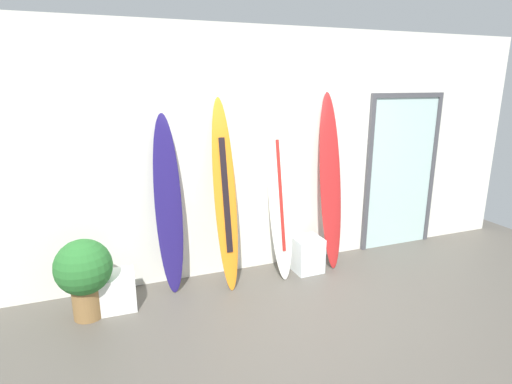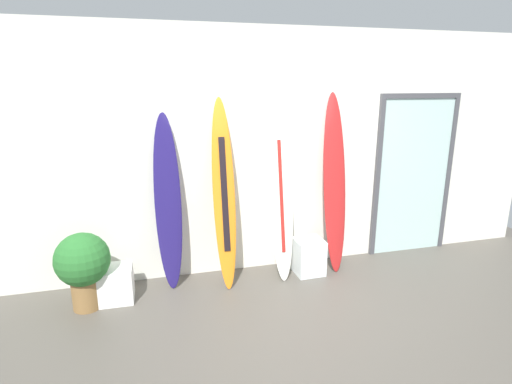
# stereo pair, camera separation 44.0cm
# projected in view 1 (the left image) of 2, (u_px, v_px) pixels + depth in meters

# --- Properties ---
(ground) EXTENTS (8.00, 8.00, 0.04)m
(ground) POSITION_uv_depth(u_px,v_px,m) (315.00, 314.00, 4.02)
(ground) COLOR #544F47
(wall_back) EXTENTS (7.20, 0.20, 2.80)m
(wall_back) POSITION_uv_depth(u_px,v_px,m) (266.00, 152.00, 4.83)
(wall_back) COLOR silver
(wall_back) RESTS_ON ground
(surfboard_navy) EXTENTS (0.28, 0.30, 1.90)m
(surfboard_navy) POSITION_uv_depth(u_px,v_px,m) (169.00, 207.00, 4.27)
(surfboard_navy) COLOR navy
(surfboard_navy) RESTS_ON ground
(surfboard_sunset) EXTENTS (0.25, 0.48, 2.05)m
(surfboard_sunset) POSITION_uv_depth(u_px,v_px,m) (225.00, 197.00, 4.37)
(surfboard_sunset) COLOR orange
(surfboard_sunset) RESTS_ON ground
(surfboard_ivory) EXTENTS (0.29, 0.46, 1.91)m
(surfboard_ivory) POSITION_uv_depth(u_px,v_px,m) (280.00, 196.00, 4.63)
(surfboard_ivory) COLOR white
(surfboard_ivory) RESTS_ON ground
(surfboard_crimson) EXTENTS (0.29, 0.44, 2.10)m
(surfboard_crimson) POSITION_uv_depth(u_px,v_px,m) (330.00, 183.00, 4.87)
(surfboard_crimson) COLOR #B12120
(surfboard_crimson) RESTS_ON ground
(display_block_left) EXTENTS (0.34, 0.34, 0.42)m
(display_block_left) POSITION_uv_depth(u_px,v_px,m) (307.00, 254.00, 4.88)
(display_block_left) COLOR white
(display_block_left) RESTS_ON ground
(display_block_center) EXTENTS (0.34, 0.34, 0.36)m
(display_block_center) POSITION_uv_depth(u_px,v_px,m) (118.00, 291.00, 4.08)
(display_block_center) COLOR white
(display_block_center) RESTS_ON ground
(glass_door) EXTENTS (1.11, 0.06, 2.07)m
(glass_door) POSITION_uv_depth(u_px,v_px,m) (401.00, 170.00, 5.46)
(glass_door) COLOR silver
(glass_door) RESTS_ON ground
(potted_plant) EXTENTS (0.53, 0.53, 0.79)m
(potted_plant) POSITION_uv_depth(u_px,v_px,m) (84.00, 272.00, 3.83)
(potted_plant) COLOR olive
(potted_plant) RESTS_ON ground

